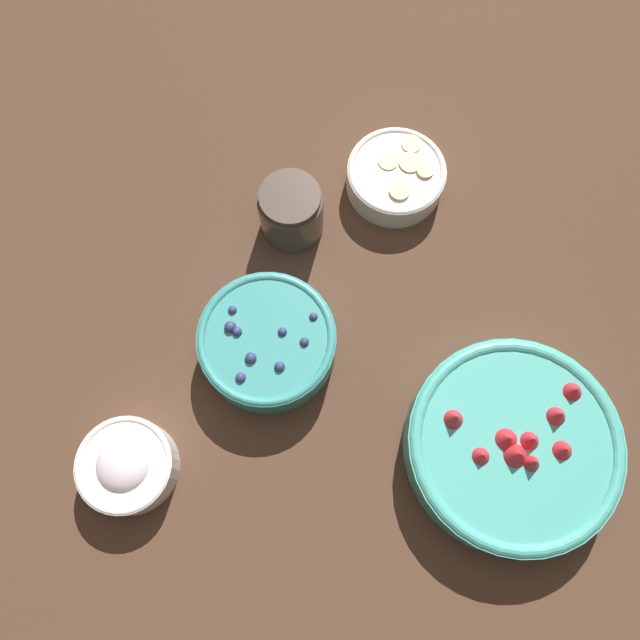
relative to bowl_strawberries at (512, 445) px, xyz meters
name	(u,v)px	position (x,y,z in m)	size (l,w,h in m)	color
ground_plane	(303,331)	(-0.24, 0.19, -0.04)	(4.00, 4.00, 0.00)	#4C3323
bowl_strawberries	(512,445)	(0.00, 0.00, 0.00)	(0.27, 0.27, 0.08)	#47AD9E
bowl_blueberries	(268,342)	(-0.29, 0.17, 0.00)	(0.18, 0.18, 0.07)	teal
bowl_bananas	(396,176)	(-0.08, 0.40, -0.01)	(0.14, 0.14, 0.05)	silver
bowl_cream	(127,466)	(-0.48, 0.04, -0.01)	(0.12, 0.12, 0.06)	white
jar_chocolate	(291,212)	(-0.24, 0.35, 0.00)	(0.09, 0.09, 0.09)	#4C3D33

